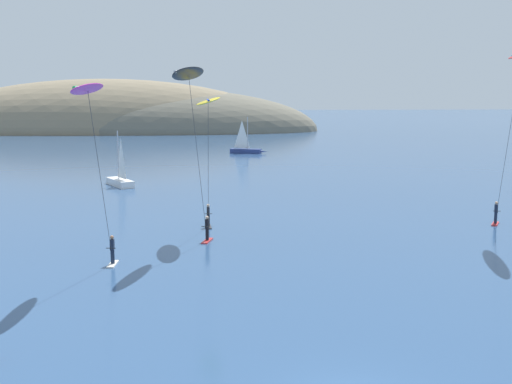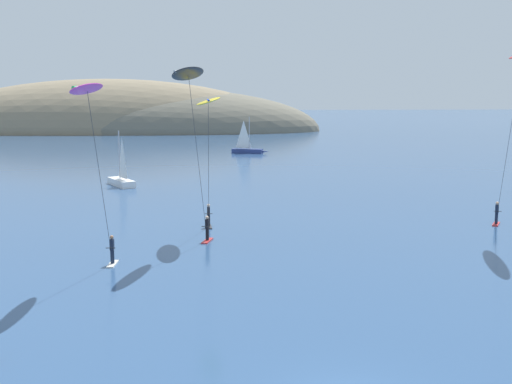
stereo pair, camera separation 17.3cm
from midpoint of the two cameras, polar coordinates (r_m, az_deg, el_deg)
name	(u,v)px [view 2 (the right image)]	position (r m, az deg, el deg)	size (l,w,h in m)	color
headland_island	(117,130)	(162.03, -12.21, 5.38)	(94.20, 47.72, 24.85)	slate
sailboat_near	(120,179)	(68.09, -11.92, 1.11)	(3.62, 5.70, 5.70)	white
sailboat_far	(249,149)	(100.58, -0.55, 3.82)	(5.92, 2.79, 5.70)	navy
kitesurfer_magenta	(90,109)	(32.94, -14.38, 7.20)	(1.48, 7.10, 10.24)	silver
kitesurfer_black	(190,90)	(38.21, -5.72, 9.04)	(2.62, 6.65, 11.23)	red
kitesurfer_yellow	(208,112)	(42.40, -4.14, 7.13)	(1.72, 6.51, 9.45)	#2D2D33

